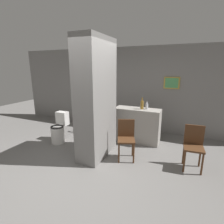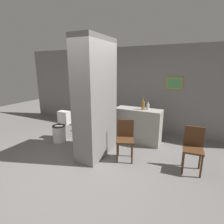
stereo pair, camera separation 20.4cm
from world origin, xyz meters
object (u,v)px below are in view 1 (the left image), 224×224
bicycle (103,124)px  chair_by_doorway (194,145)px  chair_near_pillar (126,137)px  bottle_tall (142,105)px  toilet (59,130)px

bicycle → chair_by_doorway: bearing=-18.9°
chair_near_pillar → bottle_tall: size_ratio=2.62×
bicycle → chair_near_pillar: bearing=-42.8°
toilet → chair_near_pillar: bearing=-3.3°
chair_by_doorway → bottle_tall: bearing=142.5°
chair_by_doorway → bicycle: chair_by_doorway is taller
chair_near_pillar → bicycle: size_ratio=0.51×
toilet → bottle_tall: size_ratio=2.40×
chair_near_pillar → bottle_tall: bearing=63.9°
chair_by_doorway → bottle_tall: bottle_tall is taller
chair_near_pillar → chair_by_doorway: (1.35, 0.16, 0.00)m
toilet → bottle_tall: 2.33m
bottle_tall → chair_near_pillar: bearing=-94.9°
chair_near_pillar → chair_by_doorway: same height
toilet → chair_by_doorway: (3.31, 0.05, 0.15)m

